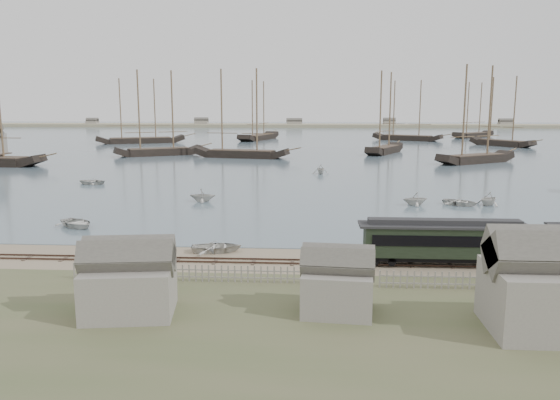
{
  "coord_description": "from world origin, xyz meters",
  "views": [
    {
      "loc": [
        0.55,
        -42.48,
        12.01
      ],
      "look_at": [
        -2.46,
        5.88,
        3.5
      ],
      "focal_mm": 35.0,
      "sensor_mm": 36.0,
      "label": 1
    }
  ],
  "objects": [
    {
      "name": "shed_right",
      "position": [
        13.0,
        -14.0,
        0.0
      ],
      "size": [
        6.0,
        5.0,
        5.1
      ],
      "primitive_type": null,
      "color": "gray",
      "rests_on": "ground"
    },
    {
      "name": "harbor_water",
      "position": [
        0.0,
        170.0,
        0.03
      ],
      "size": [
        600.0,
        336.0,
        0.06
      ],
      "primitive_type": "cube",
      "color": "#4A5D6A",
      "rests_on": "ground"
    },
    {
      "name": "rowboat_4",
      "position": [
        12.74,
        22.8,
        0.87
      ],
      "size": [
        3.36,
        3.65,
        1.61
      ],
      "primitive_type": "imported",
      "rotation": [
        0.0,
        0.0,
        4.98
      ],
      "color": "beige",
      "rests_on": "harbor_water"
    },
    {
      "name": "schooner_2",
      "position": [
        -15.92,
        80.64,
        10.06
      ],
      "size": [
        22.3,
        9.36,
        20.0
      ],
      "primitive_type": null,
      "rotation": [
        0.0,
        0.0,
        -0.21
      ],
      "color": "black",
      "rests_on": "harbor_water"
    },
    {
      "name": "schooner_9",
      "position": [
        58.81,
        162.37,
        10.06
      ],
      "size": [
        18.63,
        17.09,
        20.0
      ],
      "primitive_type": null,
      "rotation": [
        0.0,
        0.0,
        0.72
      ],
      "color": "black",
      "rests_on": "harbor_water"
    },
    {
      "name": "shed_left",
      "position": [
        -10.0,
        -13.0,
        0.0
      ],
      "size": [
        5.0,
        4.0,
        4.1
      ],
      "primitive_type": null,
      "color": "gray",
      "rests_on": "ground"
    },
    {
      "name": "schooner_8",
      "position": [
        31.76,
        143.77,
        10.06
      ],
      "size": [
        22.95,
        15.44,
        20.0
      ],
      "primitive_type": null,
      "rotation": [
        0.0,
        0.0,
        -0.48
      ],
      "color": "black",
      "rests_on": "harbor_water"
    },
    {
      "name": "picket_fence_west",
      "position": [
        -6.5,
        -7.0,
        0.0
      ],
      "size": [
        19.0,
        0.1,
        1.2
      ],
      "primitive_type": null,
      "color": "gray",
      "rests_on": "ground"
    },
    {
      "name": "ground",
      "position": [
        0.0,
        0.0,
        0.0
      ],
      "size": [
        600.0,
        600.0,
        0.0
      ],
      "primitive_type": "plane",
      "color": "gray",
      "rests_on": "ground"
    },
    {
      "name": "far_spit",
      "position": [
        0.0,
        250.0,
        0.0
      ],
      "size": [
        500.0,
        20.0,
        1.8
      ],
      "primitive_type": "cube",
      "color": "tan",
      "rests_on": "ground"
    },
    {
      "name": "schooner_4",
      "position": [
        34.02,
        72.4,
        10.06
      ],
      "size": [
        18.79,
        14.47,
        20.0
      ],
      "primitive_type": null,
      "rotation": [
        0.0,
        0.0,
        0.58
      ],
      "color": "black",
      "rests_on": "harbor_water"
    },
    {
      "name": "rowboat_0",
      "position": [
        -22.7,
        8.65,
        0.51
      ],
      "size": [
        5.15,
        5.4,
        0.91
      ],
      "primitive_type": "imported",
      "rotation": [
        0.0,
        0.0,
        0.93
      ],
      "color": "beige",
      "rests_on": "harbor_water"
    },
    {
      "name": "rowboat_6",
      "position": [
        -33.21,
        37.5,
        0.49
      ],
      "size": [
        3.78,
        4.7,
        0.86
      ],
      "primitive_type": "imported",
      "rotation": [
        0.0,
        0.0,
        4.51
      ],
      "color": "beige",
      "rests_on": "harbor_water"
    },
    {
      "name": "picket_fence_east",
      "position": [
        12.5,
        -7.5,
        0.0
      ],
      "size": [
        15.0,
        0.1,
        1.2
      ],
      "primitive_type": null,
      "color": "gray",
      "rests_on": "ground"
    },
    {
      "name": "rowboat_8",
      "position": [
        21.52,
        23.27,
        0.89
      ],
      "size": [
        4.12,
        4.15,
        1.66
      ],
      "primitive_type": "imported",
      "rotation": [
        0.0,
        0.0,
        5.46
      ],
      "color": "beige",
      "rests_on": "harbor_water"
    },
    {
      "name": "schooner_3",
      "position": [
        18.01,
        93.72,
        10.06
      ],
      "size": [
        12.0,
        18.69,
        20.0
      ],
      "primitive_type": null,
      "rotation": [
        0.0,
        0.0,
        1.12
      ],
      "color": "black",
      "rests_on": "harbor_water"
    },
    {
      "name": "schooner_6",
      "position": [
        -53.55,
        125.55,
        10.06
      ],
      "size": [
        27.18,
        16.19,
        20.0
      ],
      "primitive_type": null,
      "rotation": [
        0.0,
        0.0,
        0.4
      ],
      "color": "black",
      "rests_on": "harbor_water"
    },
    {
      "name": "rowboat_3",
      "position": [
        18.14,
        23.04,
        0.49
      ],
      "size": [
        4.74,
        5.07,
        0.85
      ],
      "primitive_type": "imported",
      "rotation": [
        0.0,
        0.0,
        0.98
      ],
      "color": "beige",
      "rests_on": "harbor_water"
    },
    {
      "name": "rowboat_2",
      "position": [
        8.44,
        6.41,
        0.81
      ],
      "size": [
        4.11,
        2.22,
        1.51
      ],
      "primitive_type": "imported",
      "rotation": [
        0.0,
        0.0,
        3.34
      ],
      "color": "beige",
      "rests_on": "harbor_water"
    },
    {
      "name": "shed_mid",
      "position": [
        2.0,
        -12.0,
        0.0
      ],
      "size": [
        4.0,
        3.5,
        3.6
      ],
      "primitive_type": null,
      "color": "gray",
      "rests_on": "ground"
    },
    {
      "name": "passenger_coach",
      "position": [
        10.31,
        -2.0,
        1.95
      ],
      "size": [
        12.62,
        2.43,
        3.06
      ],
      "color": "black",
      "rests_on": "ground"
    },
    {
      "name": "schooner_5",
      "position": [
        55.09,
        120.23,
        10.06
      ],
      "size": [
        15.16,
        19.02,
        20.0
      ],
      "primitive_type": null,
      "rotation": [
        0.0,
        0.0,
        -0.96
      ],
      "color": "black",
      "rests_on": "harbor_water"
    },
    {
      "name": "rowboat_1",
      "position": [
        -13.21,
        23.61,
        0.89
      ],
      "size": [
        2.73,
        3.17,
        1.67
      ],
      "primitive_type": "imported",
      "rotation": [
        0.0,
        0.0,
        1.57
      ],
      "color": "beige",
      "rests_on": "harbor_water"
    },
    {
      "name": "rowboat_7",
      "position": [
        1.75,
        52.26,
        0.89
      ],
      "size": [
        3.32,
        2.91,
        1.66
      ],
      "primitive_type": "imported",
      "rotation": [
        0.0,
        0.0,
        0.06
      ],
      "color": "beige",
      "rests_on": "harbor_water"
    },
    {
      "name": "schooner_1",
      "position": [
        -36.13,
        84.71,
        10.06
      ],
      "size": [
        20.18,
        13.82,
        20.0
      ],
      "primitive_type": null,
      "rotation": [
        0.0,
        0.0,
        0.49
      ],
      "color": "black",
      "rests_on": "harbor_water"
    },
    {
      "name": "rail_track",
      "position": [
        0.0,
        -2.0,
        0.04
      ],
      "size": [
        120.0,
        1.8,
        0.16
      ],
      "color": "#3D2A21",
      "rests_on": "ground"
    },
    {
      "name": "beached_dinghy",
      "position": [
        -7.37,
        0.7,
        0.43
      ],
      "size": [
        3.58,
        4.54,
        0.85
      ],
      "primitive_type": "imported",
      "rotation": [
        0.0,
        0.0,
        1.74
      ],
      "color": "beige",
      "rests_on": "ground"
    },
    {
      "name": "schooner_7",
      "position": [
        -18.29,
        144.2,
        10.06
      ],
      "size": [
        13.12,
        25.54,
        20.0
      ],
      "primitive_type": null,
      "rotation": [
        0.0,
        0.0,
        1.26
      ],
      "color": "black",
      "rests_on": "harbor_water"
    }
  ]
}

